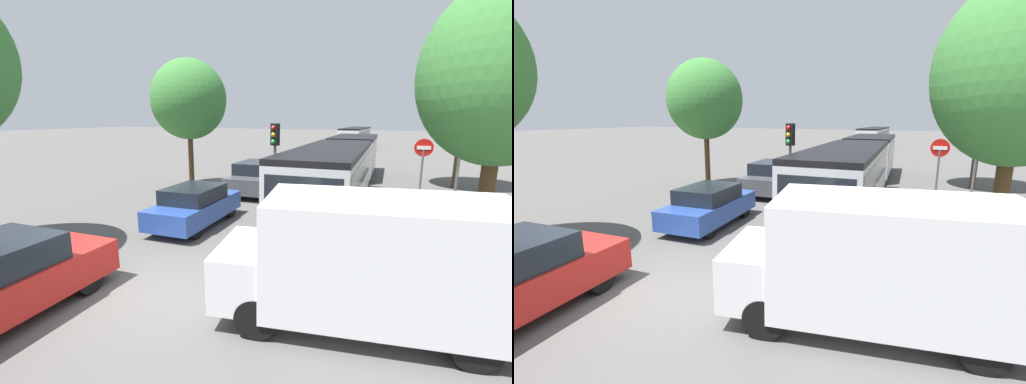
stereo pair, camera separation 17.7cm
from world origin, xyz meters
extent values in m
plane|color=#565451|center=(0.00, 0.00, 0.00)|extent=(200.00, 200.00, 0.00)
cube|color=silver|center=(1.93, 8.50, 1.28)|extent=(3.02, 9.51, 2.03)
cube|color=black|center=(1.93, 8.50, 1.65)|extent=(3.02, 9.13, 0.89)
cube|color=black|center=(1.93, 8.50, 2.40)|extent=(3.02, 9.51, 0.20)
cube|color=silver|center=(1.45, 17.37, 1.28)|extent=(2.86, 6.55, 2.03)
cube|color=black|center=(1.45, 17.37, 1.65)|extent=(2.87, 6.29, 0.89)
cube|color=black|center=(1.45, 17.37, 2.40)|extent=(2.86, 6.55, 0.20)
cylinder|color=black|center=(1.65, 13.67, 1.28)|extent=(1.91, 1.09, 1.86)
cube|color=black|center=(2.18, 3.85, 1.53)|extent=(2.22, 0.22, 1.09)
cylinder|color=black|center=(3.15, 5.55, 0.49)|extent=(0.35, 1.00, 0.99)
cylinder|color=black|center=(1.03, 5.44, 0.49)|extent=(0.35, 1.00, 0.99)
cylinder|color=black|center=(2.82, 11.55, 0.49)|extent=(0.35, 1.00, 0.99)
cylinder|color=black|center=(0.71, 11.44, 0.49)|extent=(0.35, 1.00, 0.99)
cylinder|color=black|center=(2.50, 17.43, 0.49)|extent=(0.35, 1.00, 0.99)
cylinder|color=black|center=(0.39, 17.32, 0.49)|extent=(0.35, 1.00, 0.99)
cube|color=silver|center=(-1.97, 40.68, 1.22)|extent=(2.47, 10.97, 1.91)
cube|color=black|center=(-1.97, 40.68, 1.56)|extent=(2.48, 10.42, 0.80)
cube|color=black|center=(-1.97, 40.68, 2.26)|extent=(2.47, 10.97, 0.19)
cylinder|color=black|center=(-2.98, 44.30, 0.48)|extent=(0.29, 0.95, 0.95)
cylinder|color=black|center=(-0.94, 44.29, 0.48)|extent=(0.29, 0.95, 0.95)
cylinder|color=black|center=(-3.01, 37.39, 0.48)|extent=(0.29, 0.95, 0.95)
cylinder|color=black|center=(-0.96, 37.38, 0.48)|extent=(0.29, 0.95, 0.95)
cylinder|color=black|center=(-2.66, -0.58, 0.33)|extent=(0.27, 0.67, 0.65)
cylinder|color=black|center=(-1.14, -0.47, 0.33)|extent=(0.27, 0.67, 0.65)
cube|color=#284799|center=(-1.76, 4.44, 0.56)|extent=(1.92, 4.04, 0.64)
cube|color=black|center=(-1.76, 4.34, 1.12)|extent=(1.67, 2.16, 0.49)
cylinder|color=black|center=(-2.55, 5.65, 0.30)|extent=(0.25, 0.61, 0.60)
cylinder|color=black|center=(-1.15, 5.74, 0.30)|extent=(0.25, 0.61, 0.60)
cylinder|color=black|center=(-2.38, 3.13, 0.30)|extent=(0.25, 0.61, 0.60)
cylinder|color=black|center=(-0.98, 3.23, 0.30)|extent=(0.25, 0.61, 0.60)
cube|color=#47474C|center=(-1.94, 10.10, 0.63)|extent=(2.17, 4.55, 0.72)
cube|color=black|center=(-1.93, 9.99, 1.27)|extent=(1.88, 2.43, 0.55)
cylinder|color=black|center=(-2.82, 11.46, 0.34)|extent=(0.28, 0.69, 0.68)
cylinder|color=black|center=(-1.25, 11.56, 0.34)|extent=(0.28, 0.69, 0.68)
cylinder|color=black|center=(-2.63, 8.63, 0.34)|extent=(0.28, 0.69, 0.68)
cylinder|color=black|center=(-1.06, 8.73, 0.34)|extent=(0.28, 0.69, 0.68)
cube|color=tan|center=(-1.77, 16.26, 0.57)|extent=(1.96, 4.10, 0.65)
cube|color=black|center=(-1.76, 16.16, 1.14)|extent=(1.69, 2.19, 0.50)
cylinder|color=black|center=(-2.56, 17.49, 0.30)|extent=(0.25, 0.62, 0.61)
cylinder|color=black|center=(-1.14, 17.58, 0.30)|extent=(0.25, 0.62, 0.61)
cylinder|color=black|center=(-2.39, 14.93, 0.30)|extent=(0.25, 0.62, 0.61)
cylinder|color=black|center=(-0.97, 15.03, 0.30)|extent=(0.25, 0.62, 0.61)
cube|color=black|center=(-2.17, 22.72, 0.63)|extent=(2.15, 4.50, 0.71)
cube|color=black|center=(-2.17, 22.61, 1.25)|extent=(1.86, 2.41, 0.54)
cylinder|color=black|center=(-3.04, 24.07, 0.33)|extent=(0.27, 0.68, 0.67)
cylinder|color=black|center=(-1.49, 24.17, 0.33)|extent=(0.27, 0.68, 0.67)
cylinder|color=black|center=(-2.86, 21.26, 0.33)|extent=(0.27, 0.68, 0.67)
cylinder|color=black|center=(-1.30, 21.37, 0.33)|extent=(0.27, 0.68, 0.67)
cube|color=navy|center=(-2.08, 28.14, 0.60)|extent=(2.04, 4.28, 0.67)
cube|color=black|center=(-2.08, 28.04, 1.19)|extent=(1.77, 2.29, 0.52)
cylinder|color=black|center=(-2.91, 29.42, 0.32)|extent=(0.26, 0.65, 0.64)
cylinder|color=black|center=(-1.43, 29.52, 0.32)|extent=(0.26, 0.65, 0.64)
cylinder|color=black|center=(-2.74, 26.76, 0.32)|extent=(0.26, 0.65, 0.64)
cylinder|color=black|center=(-1.26, 26.86, 0.32)|extent=(0.26, 0.65, 0.64)
cube|color=white|center=(4.59, 0.87, 1.31)|extent=(4.41, 2.76, 2.00)
cube|color=white|center=(2.13, 0.38, 0.84)|extent=(1.25, 2.04, 1.00)
cylinder|color=black|center=(2.69, -0.37, 0.36)|extent=(0.75, 0.38, 0.72)
cylinder|color=black|center=(2.36, 1.28, 0.36)|extent=(0.75, 0.38, 0.72)
cylinder|color=black|center=(5.93, 0.28, 0.36)|extent=(0.75, 0.38, 0.72)
cylinder|color=black|center=(5.60, 1.93, 0.36)|extent=(0.75, 0.38, 0.72)
cylinder|color=#56595E|center=(-0.37, 8.27, 1.70)|extent=(0.12, 0.12, 3.40)
cube|color=black|center=(-0.37, 8.27, 2.95)|extent=(0.36, 0.29, 0.90)
sphere|color=red|center=(-0.39, 8.12, 3.23)|extent=(0.18, 0.18, 0.18)
sphere|color=#EAAD14|center=(-0.39, 8.12, 2.95)|extent=(0.18, 0.18, 0.18)
sphere|color=green|center=(-0.39, 8.12, 2.67)|extent=(0.18, 0.18, 0.18)
cylinder|color=#56595E|center=(5.25, 10.03, 1.20)|extent=(0.08, 0.08, 2.40)
cylinder|color=red|center=(5.25, 10.03, 2.47)|extent=(0.70, 0.03, 0.70)
cube|color=white|center=(5.25, 10.01, 2.47)|extent=(0.50, 0.04, 0.14)
cylinder|color=#56595E|center=(6.53, 10.25, 1.80)|extent=(0.10, 0.10, 3.60)
cube|color=#197A38|center=(6.53, 10.25, 3.30)|extent=(0.40, 1.37, 0.28)
cube|color=#197A38|center=(6.53, 10.25, 2.96)|extent=(0.40, 1.37, 0.28)
cylinder|color=#51381E|center=(-5.74, 9.90, 1.51)|extent=(0.27, 0.27, 3.03)
ellipsoid|color=#3D7F38|center=(-5.74, 9.90, 4.53)|extent=(3.84, 3.84, 4.02)
cylinder|color=#51381E|center=(6.76, 5.76, 1.48)|extent=(0.38, 0.38, 2.96)
ellipsoid|color=#3D7F38|center=(6.76, 5.76, 4.72)|extent=(4.07, 4.07, 4.69)
cylinder|color=#51381E|center=(7.03, 15.51, 1.48)|extent=(0.29, 0.29, 2.96)
ellipsoid|color=#286623|center=(7.03, 15.51, 5.05)|extent=(4.56, 4.56, 5.57)
ellipsoid|color=#1E561E|center=(6.59, 15.92, 4.21)|extent=(2.74, 2.74, 3.06)
camera|label=1|loc=(4.83, -5.05, 3.64)|focal=24.00mm
camera|label=2|loc=(4.99, -4.97, 3.64)|focal=24.00mm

